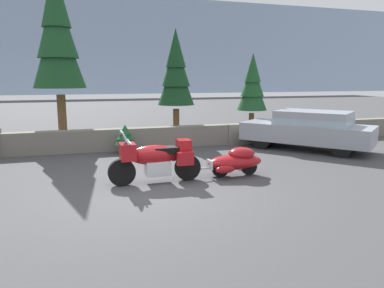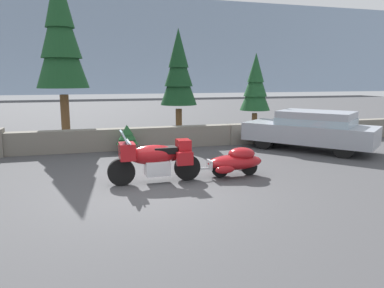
{
  "view_description": "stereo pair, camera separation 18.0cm",
  "coord_description": "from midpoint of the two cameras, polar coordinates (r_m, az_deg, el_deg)",
  "views": [
    {
      "loc": [
        -1.52,
        -7.98,
        2.54
      ],
      "look_at": [
        1.3,
        1.08,
        0.85
      ],
      "focal_mm": 34.36,
      "sensor_mm": 36.0,
      "label": 1
    },
    {
      "loc": [
        -1.34,
        -8.04,
        2.54
      ],
      "look_at": [
        1.3,
        1.08,
        0.85
      ],
      "focal_mm": 34.36,
      "sensor_mm": 36.0,
      "label": 2
    }
  ],
  "objects": [
    {
      "name": "pine_sapling_near",
      "position": [
        12.82,
        -10.72,
        1.3
      ],
      "size": [
        0.76,
        0.76,
        0.99
      ],
      "color": "brown",
      "rests_on": "ground"
    },
    {
      "name": "stone_guard_wall",
      "position": [
        13.41,
        -15.18,
        0.65
      ],
      "size": [
        24.0,
        0.55,
        0.93
      ],
      "color": "slate",
      "rests_on": "ground"
    },
    {
      "name": "sedan_at_right_edge",
      "position": [
        13.87,
        17.29,
        2.32
      ],
      "size": [
        4.26,
        4.63,
        1.41
      ],
      "color": "black",
      "rests_on": "ground"
    },
    {
      "name": "pine_tree_secondary",
      "position": [
        15.19,
        -2.87,
        11.23
      ],
      "size": [
        1.5,
        1.5,
        4.54
      ],
      "color": "brown",
      "rests_on": "ground"
    },
    {
      "name": "pine_tree_tall",
      "position": [
        15.14,
        -20.56,
        15.78
      ],
      "size": [
        1.94,
        1.94,
        6.71
      ],
      "color": "brown",
      "rests_on": "ground"
    },
    {
      "name": "distant_ridgeline",
      "position": [
        103.37,
        -16.85,
        12.71
      ],
      "size": [
        240.0,
        80.0,
        16.0
      ],
      "primitive_type": "cube",
      "color": "#7F93AD",
      "rests_on": "ground"
    },
    {
      "name": "pine_tree_far_right",
      "position": [
        16.32,
        9.04,
        9.04
      ],
      "size": [
        1.31,
        1.31,
        3.63
      ],
      "color": "brown",
      "rests_on": "ground"
    },
    {
      "name": "touring_motorcycle",
      "position": [
        9.04,
        -6.31,
        -2.22
      ],
      "size": [
        2.31,
        0.76,
        1.33
      ],
      "color": "black",
      "rests_on": "ground"
    },
    {
      "name": "ground_plane",
      "position": [
        8.52,
        -6.85,
        -7.31
      ],
      "size": [
        80.0,
        80.0,
        0.0
      ],
      "primitive_type": "plane",
      "color": "#424244"
    },
    {
      "name": "car_shaped_trailer",
      "position": [
        9.73,
        6.22,
        -2.6
      ],
      "size": [
        2.2,
        0.79,
        0.76
      ],
      "color": "black",
      "rests_on": "ground"
    }
  ]
}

